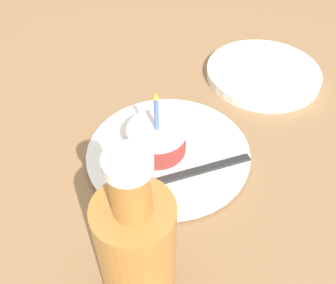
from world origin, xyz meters
The scene contains 6 objects.
ground_plane centered at (0.00, 0.00, -0.02)m, with size 2.40×2.40×0.04m.
plate centered at (0.00, 0.00, 0.01)m, with size 0.26×0.26×0.01m.
cake_slice centered at (-0.02, -0.01, 0.04)m, with size 0.09×0.09×0.11m.
fork centered at (0.05, -0.03, 0.02)m, with size 0.12×0.18×0.01m.
bottle centered at (0.12, -0.20, 0.10)m, with size 0.08×0.08×0.25m.
side_plate centered at (0.01, 0.29, 0.01)m, with size 0.22×0.22×0.02m.
Camera 1 is at (0.27, -0.34, 0.47)m, focal length 42.00 mm.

